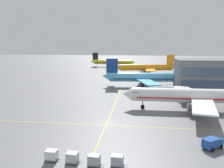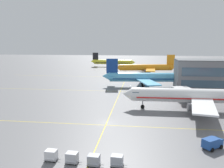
{
  "view_description": "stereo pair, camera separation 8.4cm",
  "coord_description": "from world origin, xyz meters",
  "px_view_note": "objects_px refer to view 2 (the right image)",
  "views": [
    {
      "loc": [
        8.11,
        -55.13,
        19.88
      ],
      "look_at": [
        -1.77,
        24.49,
        5.39
      ],
      "focal_mm": 37.25,
      "sensor_mm": 36.0,
      "label": 1
    },
    {
      "loc": [
        8.2,
        -55.12,
        19.88
      ],
      "look_at": [
        -1.77,
        24.49,
        5.39
      ],
      "focal_mm": 37.25,
      "sensor_mm": 36.0,
      "label": 2
    }
  ],
  "objects_px": {
    "baggage_cart_row_leftmost": "(51,155)",
    "airliner_second_row": "(147,77)",
    "baggage_cart_row_fourth": "(117,160)",
    "airliner_far_left_stand": "(112,62)",
    "baggage_cart_row_middle": "(94,160)",
    "service_truck_red_van": "(213,143)",
    "airliner_front_gate": "(193,96)",
    "baggage_cart_row_second": "(72,157)",
    "airliner_third_row": "(147,68)"
  },
  "relations": [
    {
      "from": "airliner_second_row",
      "to": "baggage_cart_row_leftmost",
      "type": "relative_size",
      "value": 14.54
    },
    {
      "from": "baggage_cart_row_middle",
      "to": "airliner_third_row",
      "type": "bearing_deg",
      "value": 84.38
    },
    {
      "from": "airliner_front_gate",
      "to": "service_truck_red_van",
      "type": "distance_m",
      "value": 25.94
    },
    {
      "from": "airliner_front_gate",
      "to": "baggage_cart_row_second",
      "type": "distance_m",
      "value": 43.42
    },
    {
      "from": "airliner_front_gate",
      "to": "baggage_cart_row_fourth",
      "type": "distance_m",
      "value": 39.31
    },
    {
      "from": "baggage_cart_row_second",
      "to": "baggage_cart_row_fourth",
      "type": "relative_size",
      "value": 1.0
    },
    {
      "from": "airliner_front_gate",
      "to": "baggage_cart_row_middle",
      "type": "height_order",
      "value": "airliner_front_gate"
    },
    {
      "from": "airliner_front_gate",
      "to": "baggage_cart_row_middle",
      "type": "distance_m",
      "value": 41.54
    },
    {
      "from": "service_truck_red_van",
      "to": "baggage_cart_row_middle",
      "type": "height_order",
      "value": "service_truck_red_van"
    },
    {
      "from": "airliner_front_gate",
      "to": "service_truck_red_van",
      "type": "xyz_separation_m",
      "value": [
        -1.65,
        -25.69,
        -3.19
      ]
    },
    {
      "from": "airliner_second_row",
      "to": "baggage_cart_row_leftmost",
      "type": "height_order",
      "value": "airliner_second_row"
    },
    {
      "from": "airliner_front_gate",
      "to": "baggage_cart_row_leftmost",
      "type": "height_order",
      "value": "airliner_front_gate"
    },
    {
      "from": "service_truck_red_van",
      "to": "baggage_cart_row_leftmost",
      "type": "bearing_deg",
      "value": -164.05
    },
    {
      "from": "baggage_cart_row_middle",
      "to": "service_truck_red_van",
      "type": "bearing_deg",
      "value": 23.01
    },
    {
      "from": "airliner_third_row",
      "to": "airliner_far_left_stand",
      "type": "xyz_separation_m",
      "value": [
        -27.08,
        40.36,
        -0.25
      ]
    },
    {
      "from": "airliner_front_gate",
      "to": "airliner_far_left_stand",
      "type": "bearing_deg",
      "value": 108.04
    },
    {
      "from": "baggage_cart_row_leftmost",
      "to": "baggage_cart_row_fourth",
      "type": "height_order",
      "value": "same"
    },
    {
      "from": "service_truck_red_van",
      "to": "baggage_cart_row_second",
      "type": "distance_m",
      "value": 26.24
    },
    {
      "from": "baggage_cart_row_fourth",
      "to": "service_truck_red_van",
      "type": "bearing_deg",
      "value": 26.42
    },
    {
      "from": "airliner_second_row",
      "to": "service_truck_red_van",
      "type": "distance_m",
      "value": 61.89
    },
    {
      "from": "airliner_second_row",
      "to": "baggage_cart_row_fourth",
      "type": "height_order",
      "value": "airliner_second_row"
    },
    {
      "from": "airliner_front_gate",
      "to": "service_truck_red_van",
      "type": "height_order",
      "value": "airliner_front_gate"
    },
    {
      "from": "baggage_cart_row_leftmost",
      "to": "airliner_far_left_stand",
      "type": "bearing_deg",
      "value": 93.16
    },
    {
      "from": "baggage_cart_row_leftmost",
      "to": "baggage_cart_row_fourth",
      "type": "distance_m",
      "value": 11.3
    },
    {
      "from": "service_truck_red_van",
      "to": "airliner_front_gate",
      "type": "bearing_deg",
      "value": 86.32
    },
    {
      "from": "baggage_cart_row_leftmost",
      "to": "baggage_cart_row_second",
      "type": "relative_size",
      "value": 1.0
    },
    {
      "from": "airliner_second_row",
      "to": "baggage_cart_row_fourth",
      "type": "relative_size",
      "value": 14.54
    },
    {
      "from": "baggage_cart_row_middle",
      "to": "baggage_cart_row_fourth",
      "type": "bearing_deg",
      "value": 5.29
    },
    {
      "from": "airliner_second_row",
      "to": "baggage_cart_row_middle",
      "type": "bearing_deg",
      "value": -98.11
    },
    {
      "from": "airliner_far_left_stand",
      "to": "baggage_cart_row_leftmost",
      "type": "height_order",
      "value": "airliner_far_left_stand"
    },
    {
      "from": "airliner_far_left_stand",
      "to": "baggage_cart_row_leftmost",
      "type": "distance_m",
      "value": 152.79
    },
    {
      "from": "service_truck_red_van",
      "to": "baggage_cart_row_second",
      "type": "bearing_deg",
      "value": -160.96
    },
    {
      "from": "baggage_cart_row_second",
      "to": "baggage_cart_row_middle",
      "type": "distance_m",
      "value": 3.78
    },
    {
      "from": "airliner_second_row",
      "to": "baggage_cart_row_fourth",
      "type": "xyz_separation_m",
      "value": [
        -6.18,
        -69.39,
        -3.32
      ]
    },
    {
      "from": "baggage_cart_row_leftmost",
      "to": "baggage_cart_row_fourth",
      "type": "bearing_deg",
      "value": -2.13
    },
    {
      "from": "airliner_third_row",
      "to": "baggage_cart_row_middle",
      "type": "height_order",
      "value": "airliner_third_row"
    },
    {
      "from": "airliner_second_row",
      "to": "baggage_cart_row_leftmost",
      "type": "bearing_deg",
      "value": -104.21
    },
    {
      "from": "airliner_third_row",
      "to": "airliner_front_gate",
      "type": "bearing_deg",
      "value": -81.59
    },
    {
      "from": "baggage_cart_row_leftmost",
      "to": "airliner_second_row",
      "type": "bearing_deg",
      "value": 75.79
    },
    {
      "from": "baggage_cart_row_middle",
      "to": "baggage_cart_row_fourth",
      "type": "height_order",
      "value": "same"
    },
    {
      "from": "airliner_front_gate",
      "to": "airliner_third_row",
      "type": "distance_m",
      "value": 79.16
    },
    {
      "from": "airliner_far_left_stand",
      "to": "baggage_cart_row_fourth",
      "type": "bearing_deg",
      "value": -82.65
    },
    {
      "from": "airliner_front_gate",
      "to": "airliner_second_row",
      "type": "height_order",
      "value": "airliner_front_gate"
    },
    {
      "from": "airliner_front_gate",
      "to": "baggage_cart_row_fourth",
      "type": "height_order",
      "value": "airliner_front_gate"
    },
    {
      "from": "baggage_cart_row_second",
      "to": "baggage_cart_row_middle",
      "type": "relative_size",
      "value": 1.0
    },
    {
      "from": "airliner_second_row",
      "to": "airliner_front_gate",
      "type": "bearing_deg",
      "value": -70.04
    },
    {
      "from": "airliner_front_gate",
      "to": "baggage_cart_row_second",
      "type": "bearing_deg",
      "value": -127.68
    },
    {
      "from": "airliner_second_row",
      "to": "service_truck_red_van",
      "type": "xyz_separation_m",
      "value": [
        11.1,
        -60.81,
        -3.15
      ]
    },
    {
      "from": "airliner_far_left_stand",
      "to": "baggage_cart_row_second",
      "type": "distance_m",
      "value": 153.44
    },
    {
      "from": "airliner_second_row",
      "to": "baggage_cart_row_fourth",
      "type": "distance_m",
      "value": 69.75
    }
  ]
}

